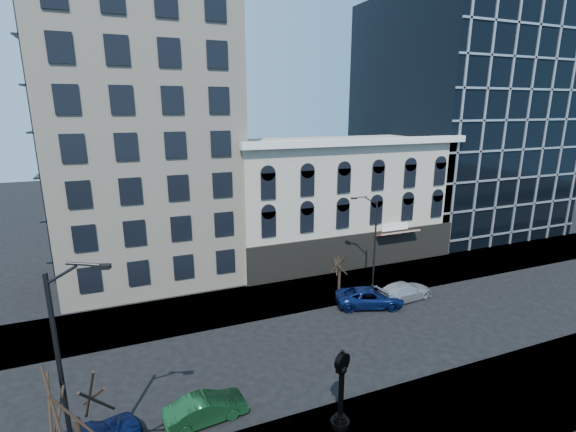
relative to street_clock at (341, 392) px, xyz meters
name	(u,v)px	position (x,y,z in m)	size (l,w,h in m)	color
ground	(282,358)	(-0.51, 6.51, -1.98)	(160.00, 160.00, 0.00)	black
sidewalk_far	(246,303)	(-0.51, 14.51, -1.92)	(160.00, 6.00, 0.12)	gray
cream_tower	(137,58)	(-6.63, 25.39, 17.34)	(15.90, 15.40, 42.50)	beige
victorian_row	(335,199)	(11.49, 22.40, 4.01)	(22.60, 11.19, 12.50)	#B9AE99
glass_office	(457,117)	(31.49, 27.41, 12.02)	(20.00, 20.15, 28.00)	black
street_clock	(341,392)	(0.00, 0.00, 0.00)	(0.94, 0.94, 4.12)	black
street_lamp_near	(74,323)	(-10.81, 0.24, 5.78)	(2.54, 1.06, 10.13)	black
street_lamp_far	(369,219)	(9.64, 13.05, 4.38)	(2.05, 0.95, 8.27)	black
bare_tree_near	(73,394)	(-10.99, -1.03, 3.82)	(4.39, 4.39, 7.53)	black
bare_tree_far	(340,260)	(7.28, 13.44, 0.96)	(2.19, 2.19, 3.76)	black
car_near_b	(206,409)	(-5.97, 2.90, -1.31)	(1.42, 4.08, 1.34)	#143F1E
car_far_a	(370,297)	(8.39, 10.49, -1.25)	(2.44, 5.29, 1.47)	#0C194C
car_far_b	(404,291)	(11.63, 10.43, -1.26)	(2.02, 4.98, 1.44)	#A5A8AD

